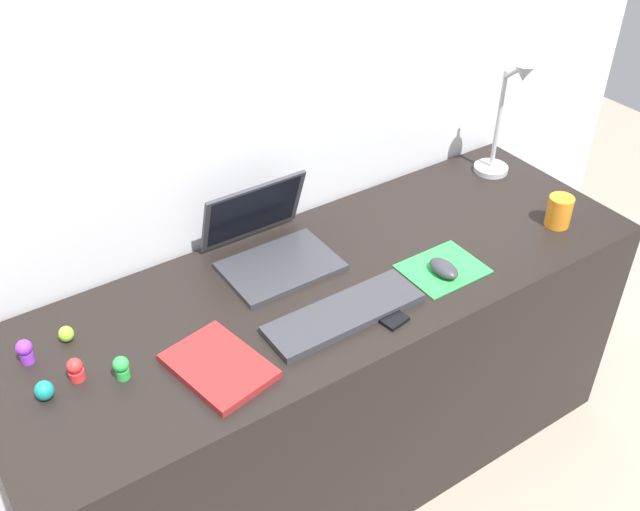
% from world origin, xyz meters
% --- Properties ---
extents(ground_plane, '(6.00, 6.00, 0.00)m').
position_xyz_m(ground_plane, '(0.00, 0.00, 0.00)').
color(ground_plane, gray).
extents(back_wall, '(2.98, 0.05, 1.65)m').
position_xyz_m(back_wall, '(0.00, 0.35, 0.82)').
color(back_wall, silver).
rests_on(back_wall, ground_plane).
extents(desk, '(1.78, 0.62, 0.74)m').
position_xyz_m(desk, '(0.00, 0.00, 0.37)').
color(desk, black).
rests_on(desk, ground_plane).
extents(laptop, '(0.30, 0.28, 0.20)m').
position_xyz_m(laptop, '(-0.09, 0.17, 0.79)').
color(laptop, '#333338').
rests_on(laptop, desk).
extents(keyboard, '(0.41, 0.13, 0.02)m').
position_xyz_m(keyboard, '(-0.06, -0.14, 0.75)').
color(keyboard, '#333338').
rests_on(keyboard, desk).
extents(mousepad, '(0.21, 0.17, 0.00)m').
position_xyz_m(mousepad, '(0.27, -0.13, 0.74)').
color(mousepad, green).
rests_on(mousepad, desk).
extents(mouse, '(0.06, 0.10, 0.03)m').
position_xyz_m(mouse, '(0.26, -0.15, 0.76)').
color(mouse, '#333338').
rests_on(mouse, mousepad).
extents(cell_phone, '(0.08, 0.14, 0.01)m').
position_xyz_m(cell_phone, '(0.03, -0.19, 0.74)').
color(cell_phone, black).
rests_on(cell_phone, desk).
extents(desk_lamp, '(0.11, 0.15, 0.39)m').
position_xyz_m(desk_lamp, '(0.75, 0.15, 0.92)').
color(desk_lamp, '#B7B7BC').
rests_on(desk_lamp, desk).
extents(notebook_pad, '(0.21, 0.27, 0.02)m').
position_xyz_m(notebook_pad, '(-0.40, -0.13, 0.75)').
color(notebook_pad, maroon).
rests_on(notebook_pad, desk).
extents(coffee_mug, '(0.07, 0.07, 0.09)m').
position_xyz_m(coffee_mug, '(0.69, -0.16, 0.79)').
color(coffee_mug, orange).
rests_on(coffee_mug, desk).
extents(toy_figurine_teal, '(0.04, 0.04, 0.05)m').
position_xyz_m(toy_figurine_teal, '(-0.75, -0.00, 0.76)').
color(toy_figurine_teal, teal).
rests_on(toy_figurine_teal, desk).
extents(toy_figurine_green, '(0.04, 0.04, 0.06)m').
position_xyz_m(toy_figurine_green, '(-0.59, -0.03, 0.77)').
color(toy_figurine_green, green).
rests_on(toy_figurine_green, desk).
extents(toy_figurine_red, '(0.04, 0.04, 0.06)m').
position_xyz_m(toy_figurine_red, '(-0.68, 0.02, 0.77)').
color(toy_figurine_red, red).
rests_on(toy_figurine_red, desk).
extents(toy_figurine_purple, '(0.04, 0.04, 0.06)m').
position_xyz_m(toy_figurine_purple, '(-0.75, 0.13, 0.77)').
color(toy_figurine_purple, purple).
rests_on(toy_figurine_purple, desk).
extents(toy_figurine_lime, '(0.04, 0.04, 0.04)m').
position_xyz_m(toy_figurine_lime, '(-0.65, 0.15, 0.76)').
color(toy_figurine_lime, '#8CDB33').
rests_on(toy_figurine_lime, desk).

